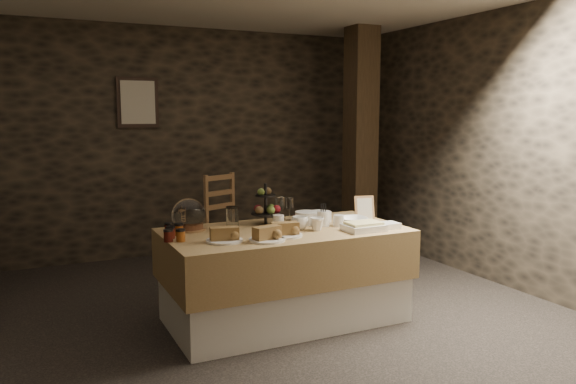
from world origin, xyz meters
name	(u,v)px	position (x,y,z in m)	size (l,w,h in m)	color
ground_plane	(228,329)	(0.00, 0.00, 0.00)	(5.50, 5.00, 0.01)	black
room_shell	(225,123)	(0.00, 0.00, 1.56)	(5.52, 5.02, 2.60)	black
buffet_table	(285,268)	(0.47, -0.01, 0.42)	(1.86, 0.99, 0.74)	white
chair	(229,223)	(0.70, 1.91, 0.43)	(0.58, 0.57, 0.75)	olive
timber_column	(360,142)	(2.20, 1.60, 1.30)	(0.30, 0.30, 2.60)	black
framed_picture	(138,102)	(-0.15, 2.47, 1.75)	(0.45, 0.04, 0.55)	black
plate_stack_a	(307,218)	(0.73, 0.12, 0.79)	(0.19, 0.19, 0.10)	white
plate_stack_b	(319,216)	(0.87, 0.15, 0.78)	(0.20, 0.20, 0.09)	white
cutlery_holder	(323,219)	(0.81, -0.03, 0.80)	(0.10, 0.10, 0.12)	white
cup_a	(300,223)	(0.58, -0.07, 0.79)	(0.13, 0.13, 0.10)	white
cup_b	(317,224)	(0.68, -0.16, 0.79)	(0.11, 0.11, 0.10)	white
mug_c	(278,221)	(0.47, 0.10, 0.78)	(0.09, 0.09, 0.10)	white
mug_d	(339,221)	(0.92, -0.08, 0.78)	(0.08, 0.08, 0.09)	white
bowl	(353,220)	(1.07, -0.05, 0.76)	(0.23, 0.23, 0.06)	white
cake_dome	(189,217)	(-0.21, 0.29, 0.84)	(0.26, 0.26, 0.26)	olive
fruit_stand	(267,208)	(0.43, 0.24, 0.87)	(0.24, 0.24, 0.34)	black
bread_platter_left	(224,236)	(-0.09, -0.21, 0.77)	(0.26, 0.26, 0.11)	white
bread_platter_center	(267,235)	(0.19, -0.31, 0.77)	(0.26, 0.26, 0.11)	white
bread_platter_right	(285,231)	(0.37, -0.24, 0.77)	(0.26, 0.26, 0.11)	white
jam_jars	(174,233)	(-0.38, 0.05, 0.77)	(0.18, 0.32, 0.07)	#5A1911
tart_dish	(364,227)	(1.00, -0.32, 0.77)	(0.30, 0.22, 0.07)	white
square_dish	(389,225)	(1.24, -0.32, 0.76)	(0.14, 0.14, 0.04)	white
menu_frame	(364,209)	(1.27, 0.09, 0.83)	(0.17, 0.02, 0.22)	olive
storage_jar_a	(232,216)	(0.15, 0.27, 0.82)	(0.10, 0.10, 0.16)	white
storage_jar_b	(233,216)	(0.17, 0.32, 0.81)	(0.09, 0.09, 0.14)	white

